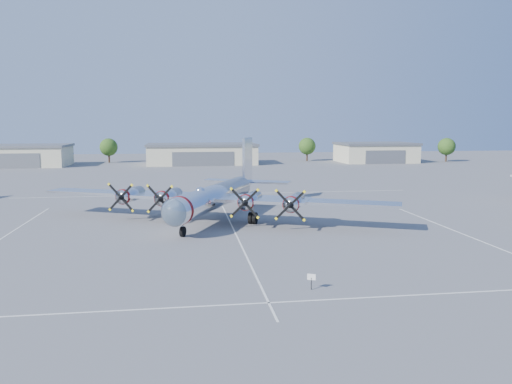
{
  "coord_description": "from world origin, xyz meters",
  "views": [
    {
      "loc": [
        -4.94,
        -50.47,
        10.77
      ],
      "look_at": [
        2.96,
        3.55,
        3.2
      ],
      "focal_mm": 35.0,
      "sensor_mm": 36.0,
      "label": 1
    }
  ],
  "objects": [
    {
      "name": "hangar_west",
      "position": [
        -45.0,
        81.96,
        2.71
      ],
      "size": [
        22.6,
        14.6,
        5.4
      ],
      "color": "beige",
      "rests_on": "ground"
    },
    {
      "name": "main_bomber_b29",
      "position": [
        -1.24,
        5.17,
        0.0
      ],
      "size": [
        47.8,
        41.5,
        8.86
      ],
      "primitive_type": null,
      "rotation": [
        0.0,
        0.0,
        -0.43
      ],
      "color": "silver",
      "rests_on": "ground"
    },
    {
      "name": "tree_west",
      "position": [
        -25.0,
        90.0,
        4.22
      ],
      "size": [
        4.8,
        4.8,
        6.64
      ],
      "color": "#382619",
      "rests_on": "ground"
    },
    {
      "name": "tree_far_east",
      "position": [
        68.0,
        80.0,
        4.22
      ],
      "size": [
        4.8,
        4.8,
        6.64
      ],
      "color": "#382619",
      "rests_on": "ground"
    },
    {
      "name": "parking_lines",
      "position": [
        0.0,
        -1.75,
        0.01
      ],
      "size": [
        60.0,
        50.08,
        0.01
      ],
      "color": "silver",
      "rests_on": "ground"
    },
    {
      "name": "tree_east",
      "position": [
        30.0,
        88.0,
        4.22
      ],
      "size": [
        4.8,
        4.8,
        6.64
      ],
      "color": "#382619",
      "rests_on": "ground"
    },
    {
      "name": "hangar_center",
      "position": [
        0.0,
        81.96,
        2.71
      ],
      "size": [
        28.6,
        14.6,
        5.4
      ],
      "color": "beige",
      "rests_on": "ground"
    },
    {
      "name": "hangar_east",
      "position": [
        48.0,
        81.96,
        2.71
      ],
      "size": [
        20.6,
        14.6,
        5.4
      ],
      "color": "beige",
      "rests_on": "ground"
    },
    {
      "name": "ground",
      "position": [
        0.0,
        0.0,
        0.0
      ],
      "size": [
        260.0,
        260.0,
        0.0
      ],
      "primitive_type": "plane",
      "color": "#59595B",
      "rests_on": "ground"
    },
    {
      "name": "info_placard",
      "position": [
        3.15,
        -20.03,
        0.75
      ],
      "size": [
        0.52,
        0.26,
        1.06
      ],
      "rotation": [
        0.0,
        0.0,
        -0.42
      ],
      "color": "black",
      "rests_on": "ground"
    }
  ]
}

